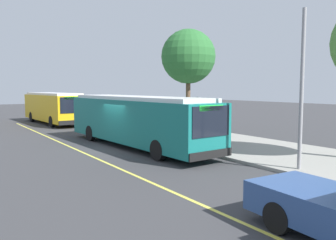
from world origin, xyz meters
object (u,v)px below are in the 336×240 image
object	(u,v)px
transit_bus_main	(136,119)
transit_bus_second	(53,107)
waiting_bench	(201,131)
pedestrian_commuter	(166,122)
route_sign_post	(197,115)

from	to	relation	value
transit_bus_main	transit_bus_second	world-z (taller)	same
transit_bus_main	waiting_bench	size ratio (longest dim) A/B	7.90
transit_bus_second	pedestrian_commuter	xyz separation A→B (m)	(14.07, 3.66, -0.50)
route_sign_post	pedestrian_commuter	world-z (taller)	route_sign_post
transit_bus_main	transit_bus_second	xyz separation A→B (m)	(-16.03, -0.30, -0.00)
pedestrian_commuter	transit_bus_main	bearing A→B (deg)	-59.80
transit_bus_main	transit_bus_second	distance (m)	16.03
transit_bus_main	route_sign_post	distance (m)	3.62
transit_bus_main	route_sign_post	bearing A→B (deg)	39.43
transit_bus_second	pedestrian_commuter	bearing A→B (deg)	14.56
transit_bus_second	route_sign_post	xyz separation A→B (m)	(18.81, 2.59, 0.34)
transit_bus_main	pedestrian_commuter	bearing A→B (deg)	120.20
transit_bus_second	pedestrian_commuter	distance (m)	14.55
transit_bus_second	transit_bus_main	bearing A→B (deg)	1.07
transit_bus_second	route_sign_post	distance (m)	18.99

